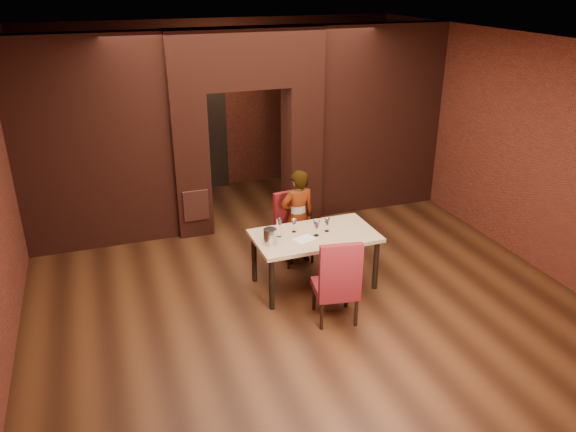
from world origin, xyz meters
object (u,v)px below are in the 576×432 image
Objects in this scene: potted_plant at (330,237)px; water_bottle at (279,227)px; wine_bucket at (270,236)px; wine_glass_c at (327,225)px; dining_table at (314,260)px; wine_glass_b at (316,228)px; person_seated at (298,217)px; wine_glass_a at (294,226)px; chair_far at (295,229)px; chair_near at (335,278)px.

water_bottle is at bearing -143.95° from potted_plant.
wine_bucket is at bearing -142.90° from potted_plant.
potted_plant is at bearing 63.37° from wine_glass_c.
dining_table is 0.49m from wine_glass_b.
dining_table is at bearing -10.42° from water_bottle.
dining_table is 0.71m from water_bottle.
wine_bucket is at bearing 45.05° from person_seated.
dining_table is at bearing -124.89° from potted_plant.
person_seated is 0.71m from wine_glass_c.
wine_glass_a is 0.48m from wine_bucket.
wine_glass_a is at bearing -139.85° from potted_plant.
wine_glass_b is at bearing -123.43° from potted_plant.
chair_far is 5.64× the size of wine_glass_a.
wine_glass_b is 0.47× the size of potted_plant.
chair_far is 5.36× the size of wine_glass_c.
water_bottle reaches higher than chair_far.
chair_near is at bearing -106.13° from wine_glass_c.
wine_bucket is (-0.58, 0.76, 0.31)m from chair_near.
wine_glass_b is at bearing -89.43° from dining_table.
chair_far is at bearing -82.73° from chair_near.
dining_table is at bearing -34.60° from wine_glass_a.
water_bottle is at bearing 164.11° from wine_glass_b.
chair_near is 0.78× the size of person_seated.
potted_plant is at bearing 37.10° from wine_bucket.
person_seated is (0.02, 0.71, 0.33)m from dining_table.
water_bottle is at bearing -131.98° from chair_far.
person_seated is at bearing 103.60° from wine_glass_c.
wine_glass_b is (0.07, 0.79, 0.32)m from chair_near.
person_seated is at bearing 49.57° from wine_bucket.
chair_far reaches higher than wine_glass_b.
person_seated is (0.03, -0.06, 0.20)m from chair_far.
wine_glass_a is 1.27m from potted_plant.
person_seated reaches higher than wine_bucket.
wine_bucket reaches higher than wine_glass_c.
chair_far is 4.74× the size of wine_glass_b.
water_bottle is at bearing 175.16° from wine_glass_c.
wine_glass_a is 0.67× the size of water_bottle.
dining_table is 0.55m from wine_glass_a.
wine_bucket is (-0.65, -0.03, -0.00)m from wine_glass_b.
wine_bucket is at bearing -134.79° from chair_far.
chair_near is 5.82× the size of wine_glass_c.
wine_glass_a is (-0.17, 1.00, 0.30)m from chair_near.
person_seated reaches higher than wine_glass_b.
person_seated is at bearing 87.51° from dining_table.
chair_near reaches higher than chair_far.
potted_plant is (1.26, 0.95, -0.64)m from wine_bucket.
wine_bucket is (-0.41, -0.24, 0.01)m from wine_glass_a.
dining_table is 8.52× the size of wine_glass_c.
dining_table is at bearing -170.56° from wine_glass_c.
chair_near is (-0.06, -1.60, 0.04)m from chair_far.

